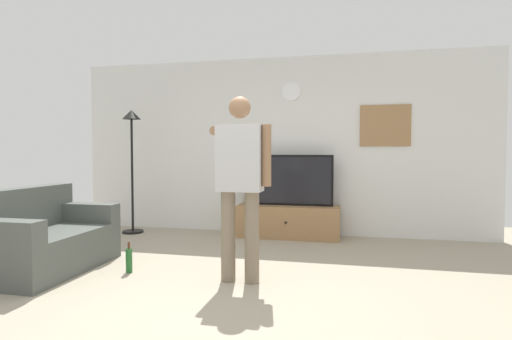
# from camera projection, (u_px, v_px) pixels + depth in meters

# --- Properties ---
(ground_plane) EXTENTS (8.40, 8.40, 0.00)m
(ground_plane) POSITION_uv_depth(u_px,v_px,m) (217.00, 298.00, 3.47)
(ground_plane) COLOR #9E937F
(back_wall) EXTENTS (6.40, 0.10, 2.70)m
(back_wall) POSITION_uv_depth(u_px,v_px,m) (276.00, 146.00, 6.28)
(back_wall) COLOR silver
(back_wall) RESTS_ON ground_plane
(tv_stand) EXTENTS (1.50, 0.48, 0.47)m
(tv_stand) POSITION_uv_depth(u_px,v_px,m) (288.00, 221.00, 5.94)
(tv_stand) COLOR #997047
(tv_stand) RESTS_ON ground_plane
(television) EXTENTS (1.30, 0.07, 0.74)m
(television) POSITION_uv_depth(u_px,v_px,m) (289.00, 180.00, 5.96)
(television) COLOR black
(television) RESTS_ON tv_stand
(wall_clock) EXTENTS (0.28, 0.03, 0.28)m
(wall_clock) POSITION_uv_depth(u_px,v_px,m) (291.00, 91.00, 6.14)
(wall_clock) COLOR white
(framed_picture) EXTENTS (0.71, 0.04, 0.60)m
(framed_picture) POSITION_uv_depth(u_px,v_px,m) (385.00, 126.00, 5.86)
(framed_picture) COLOR #997047
(floor_lamp) EXTENTS (0.32, 0.32, 1.90)m
(floor_lamp) POSITION_uv_depth(u_px,v_px,m) (132.00, 145.00, 6.24)
(floor_lamp) COLOR black
(floor_lamp) RESTS_ON ground_plane
(person_standing_nearer_lamp) EXTENTS (0.61, 0.78, 1.78)m
(person_standing_nearer_lamp) POSITION_uv_depth(u_px,v_px,m) (240.00, 177.00, 3.88)
(person_standing_nearer_lamp) COLOR #7A6B56
(person_standing_nearer_lamp) RESTS_ON ground_plane
(side_couch) EXTENTS (0.86, 1.42, 0.87)m
(side_couch) POSITION_uv_depth(u_px,v_px,m) (43.00, 240.00, 4.28)
(side_couch) COLOR #4C514C
(side_couch) RESTS_ON ground_plane
(beverage_bottle) EXTENTS (0.07, 0.07, 0.32)m
(beverage_bottle) POSITION_uv_depth(u_px,v_px,m) (129.00, 260.00, 4.20)
(beverage_bottle) COLOR #1E5923
(beverage_bottle) RESTS_ON ground_plane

